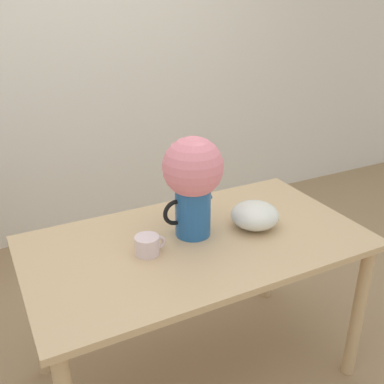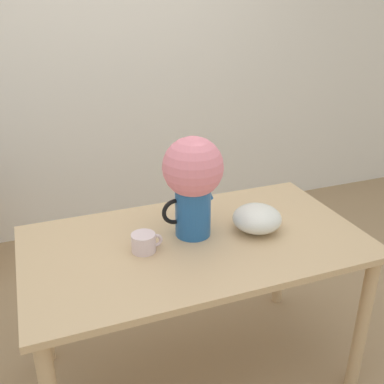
# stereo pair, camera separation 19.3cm
# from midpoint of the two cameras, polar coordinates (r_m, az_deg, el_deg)

# --- Properties ---
(ground_plane) EXTENTS (12.00, 12.00, 0.00)m
(ground_plane) POSITION_cam_midpoint_polar(r_m,az_deg,el_deg) (2.47, -3.27, -21.80)
(ground_plane) COLOR #9E7F5B
(wall_back) EXTENTS (8.00, 0.05, 2.60)m
(wall_back) POSITION_cam_midpoint_polar(r_m,az_deg,el_deg) (3.40, -16.24, 15.32)
(wall_back) COLOR silver
(wall_back) RESTS_ON ground_plane
(table) EXTENTS (1.49, 0.83, 0.77)m
(table) POSITION_cam_midpoint_polar(r_m,az_deg,el_deg) (2.04, -2.13, -8.62)
(table) COLOR tan
(table) RESTS_ON ground_plane
(flower_vase) EXTENTS (0.27, 0.26, 0.45)m
(flower_vase) POSITION_cam_midpoint_polar(r_m,az_deg,el_deg) (1.91, -2.79, 1.72)
(flower_vase) COLOR #235B9E
(flower_vase) RESTS_ON table
(coffee_mug) EXTENTS (0.13, 0.10, 0.08)m
(coffee_mug) POSITION_cam_midpoint_polar(r_m,az_deg,el_deg) (1.89, -8.59, -6.77)
(coffee_mug) COLOR silver
(coffee_mug) RESTS_ON table
(white_bowl) EXTENTS (0.22, 0.22, 0.12)m
(white_bowl) POSITION_cam_midpoint_polar(r_m,az_deg,el_deg) (2.07, 5.35, -3.01)
(white_bowl) COLOR silver
(white_bowl) RESTS_ON table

